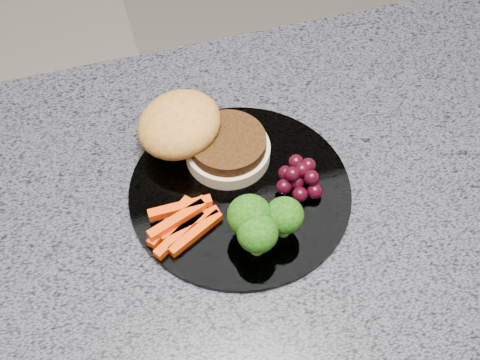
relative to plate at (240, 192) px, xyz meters
name	(u,v)px	position (x,y,z in m)	size (l,w,h in m)	color
countertop	(259,225)	(0.01, -0.04, -0.02)	(1.20, 0.60, 0.04)	#50515B
plate	(240,192)	(0.00, 0.00, 0.00)	(0.26, 0.26, 0.01)	white
burger	(196,135)	(-0.03, 0.08, 0.03)	(0.18, 0.17, 0.06)	beige
carrot_sticks	(182,222)	(-0.08, -0.03, 0.01)	(0.09, 0.07, 0.02)	#F13E04
broccoli	(262,222)	(0.00, -0.07, 0.04)	(0.08, 0.07, 0.06)	#689A38
grape_bunch	(300,177)	(0.07, -0.01, 0.02)	(0.05, 0.05, 0.03)	black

